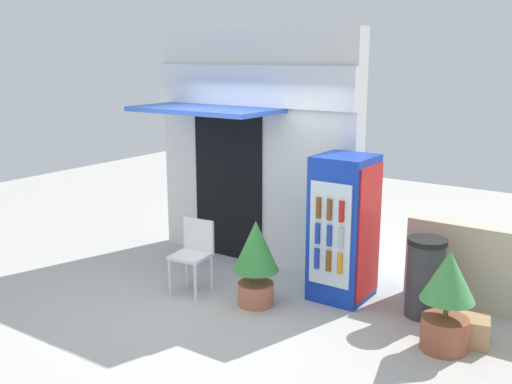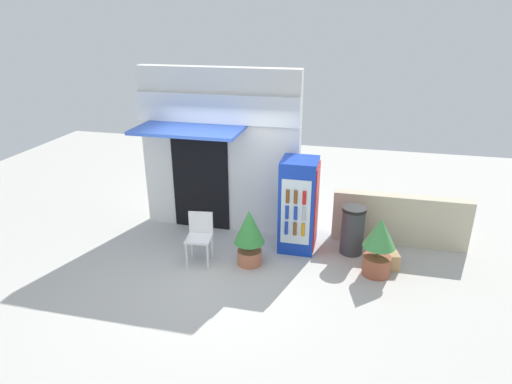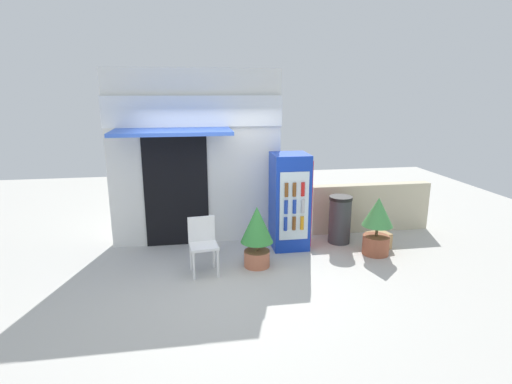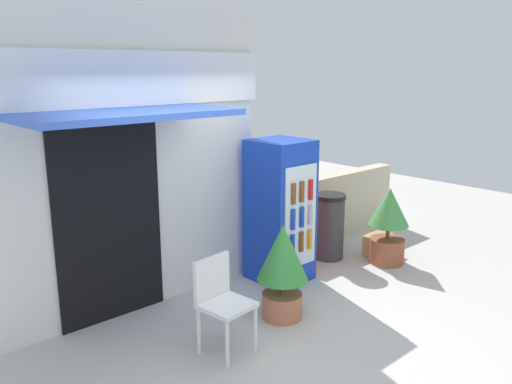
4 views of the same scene
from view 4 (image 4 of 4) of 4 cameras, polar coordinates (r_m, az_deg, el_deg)
The scene contains 9 objects.
ground at distance 5.06m, azimuth -0.22°, elevation -16.80°, with size 16.00×16.00×0.00m, color beige.
storefront_building at distance 5.56m, azimuth -13.46°, elevation 3.64°, with size 3.11×1.28×3.18m.
drink_cooler at distance 6.30m, azimuth 2.73°, elevation -2.07°, with size 0.66×0.72×1.73m.
plastic_chair at distance 4.83m, azimuth -3.91°, elevation -11.40°, with size 0.47×0.46×0.88m.
potted_plant_near_shop at distance 5.39m, azimuth 2.93°, elevation -7.91°, with size 0.53×0.53×1.01m.
potted_plant_curbside at distance 7.08m, azimuth 14.30°, elevation -3.17°, with size 0.53×0.53×1.02m.
trash_bin at distance 7.15m, azimuth 7.99°, elevation -3.71°, with size 0.43×0.43×0.90m.
stone_boundary_wall at distance 8.10m, azimuth 8.83°, elevation -1.41°, with size 2.47×0.23×0.97m, color beige.
cardboard_box at distance 7.48m, azimuth 13.23°, elevation -5.64°, with size 0.39×0.31×0.29m, color tan.
Camera 4 is at (-2.93, -3.24, 2.56)m, focal length 36.53 mm.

